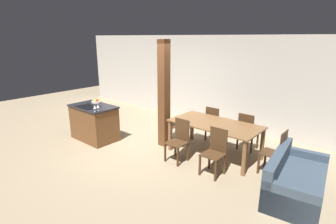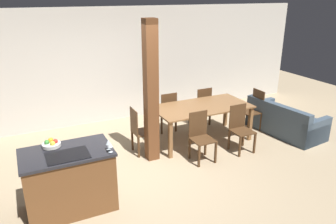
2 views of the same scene
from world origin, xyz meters
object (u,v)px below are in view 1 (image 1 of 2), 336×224
Objects in this scene: dining_chair_near_left at (179,140)px; dining_chair_far_left at (214,123)px; dining_chair_foot_end at (276,152)px; kitchen_island at (94,122)px; wine_glass_near at (95,107)px; dining_chair_head_end at (168,123)px; fruit_bowl at (96,101)px; dining_table at (215,127)px; wine_glass_middle at (98,106)px; dining_chair_near_right at (215,151)px; couch at (295,181)px; dining_chair_far_right at (247,131)px; timber_post at (164,95)px.

dining_chair_near_left and dining_chair_far_left have the same top height.
kitchen_island is at bearing -74.29° from dining_chair_foot_end.
kitchen_island is 4.48m from dining_chair_foot_end.
wine_glass_near is 0.16× the size of dining_chair_head_end.
dining_chair_far_left is 1.00× the size of dining_chair_head_end.
dining_table is (3.09, 0.99, -0.29)m from fruit_bowl.
dining_chair_head_end is at bearing 38.17° from kitchen_island.
wine_glass_near is at bearing -90.00° from wine_glass_middle.
dining_chair_near_right is (0.91, 0.00, 0.00)m from dining_chair_near_left.
dining_chair_foot_end is at bearing -0.00° from dining_table.
wine_glass_near is 4.46m from couch.
dining_chair_near_left reaches higher than dining_table.
dining_chair_foot_end is (1.39, -0.00, -0.20)m from dining_table.
dining_chair_near_left reaches higher than couch.
fruit_bowl is 0.89m from wine_glass_near.
dining_chair_foot_end is at bearing 158.17° from dining_chair_far_left.
dining_table is 0.89m from dining_chair_near_right.
fruit_bowl reaches higher than dining_chair_near_left.
wine_glass_near is 0.07× the size of dining_table.
dining_table is 2.17× the size of dining_chair_near_left.
dining_chair_near_right is at bearing -58.37° from dining_table.
dining_chair_near_right is at bearing 15.45° from wine_glass_near.
dining_chair_far_left reaches higher than dining_table.
wine_glass_near is 0.09× the size of couch.
wine_glass_middle reaches higher than dining_chair_foot_end.
wine_glass_near is at bearing 146.78° from dining_chair_head_end.
dining_chair_near_left is at bearing 58.37° from dining_chair_far_right.
kitchen_island reaches higher than couch.
dining_chair_far_left is at bearing 121.63° from dining_table.
fruit_bowl is at bearing 125.16° from kitchen_island.
dining_chair_near_left is 0.36× the size of timber_post.
timber_post is at bearing 151.96° from dining_chair_near_left.
dining_chair_head_end is (-0.93, -0.74, 0.00)m from dining_chair_far_left.
dining_table is at bearing 31.03° from wine_glass_middle.
dining_chair_near_right is (3.54, 0.25, -0.49)m from fruit_bowl.
couch is (1.43, -1.22, -0.22)m from dining_chair_far_right.
timber_post is (-0.81, 0.43, 0.82)m from dining_chair_near_left.
dining_chair_far_right reaches higher than dining_table.
dining_chair_foot_end is (1.84, -0.74, 0.00)m from dining_chair_far_left.
wine_glass_near is 4.10m from dining_chair_foot_end.
dining_chair_near_left is at bearing 19.85° from wine_glass_middle.
dining_chair_far_right is (3.54, 1.72, -0.49)m from fruit_bowl.
wine_glass_middle is 1.61m from timber_post.
wine_glass_near is at bearing -36.94° from fruit_bowl.
dining_chair_foot_end reaches higher than couch.
dining_chair_near_right is 1.00× the size of dining_chair_far_right.
timber_post is (1.12, 1.21, 0.26)m from wine_glass_near.
dining_chair_near_right is (2.83, 0.78, -0.56)m from wine_glass_near.
dining_chair_near_right is at bearing -14.09° from timber_post.
timber_post is (-1.72, 0.43, 0.82)m from dining_chair_near_right.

